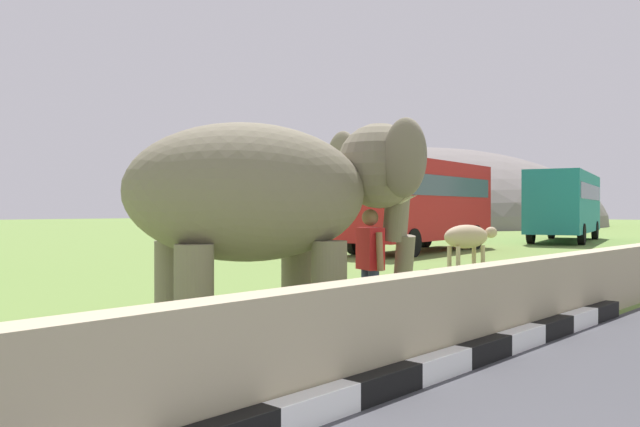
% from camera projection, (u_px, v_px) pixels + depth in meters
% --- Properties ---
extents(barrier_parapet, '(28.00, 0.36, 1.00)m').
position_uv_depth(barrier_parapet, '(365.00, 335.00, 5.90)').
color(barrier_parapet, tan).
rests_on(barrier_parapet, ground_plane).
extents(elephant, '(4.07, 3.06, 2.82)m').
position_uv_depth(elephant, '(278.00, 196.00, 8.08)').
color(elephant, '#766D59').
rests_on(elephant, ground_plane).
extents(person_handler, '(0.37, 0.64, 1.66)m').
position_uv_depth(person_handler, '(370.00, 262.00, 8.92)').
color(person_handler, navy).
rests_on(person_handler, ground_plane).
extents(bus_red, '(8.88, 3.46, 3.50)m').
position_uv_depth(bus_red, '(419.00, 199.00, 25.22)').
color(bus_red, '#B21E1E').
rests_on(bus_red, ground_plane).
extents(bus_teal, '(10.22, 4.85, 3.50)m').
position_uv_depth(bus_teal, '(565.00, 201.00, 33.45)').
color(bus_teal, teal).
rests_on(bus_teal, ground_plane).
extents(cow_near, '(1.92, 1.04, 1.23)m').
position_uv_depth(cow_near, '(467.00, 238.00, 17.95)').
color(cow_near, tan).
rests_on(cow_near, ground_plane).
extents(hill_east, '(43.23, 34.58, 16.01)m').
position_uv_depth(hill_east, '(425.00, 225.00, 67.95)').
color(hill_east, slate).
rests_on(hill_east, ground_plane).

